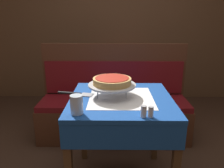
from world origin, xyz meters
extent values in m
cube|color=#194799|center=(0.00, 0.00, 0.76)|extent=(0.76, 0.76, 0.03)
cube|color=white|center=(0.00, 0.00, 0.77)|extent=(0.47, 0.47, 0.00)
cube|color=#194799|center=(0.00, 0.00, 0.66)|extent=(0.76, 0.76, 0.17)
cube|color=#4C331E|center=(-0.35, 0.35, 0.37)|extent=(0.05, 0.05, 0.74)
cube|color=#4C331E|center=(0.35, 0.35, 0.37)|extent=(0.05, 0.05, 0.74)
cube|color=red|center=(0.09, 1.62, 0.76)|extent=(0.67, 0.67, 0.03)
cube|color=white|center=(0.09, 1.62, 0.78)|extent=(0.42, 0.42, 0.00)
cube|color=red|center=(0.09, 1.62, 0.68)|extent=(0.67, 0.67, 0.13)
cube|color=#4C331E|center=(-0.21, 1.32, 0.37)|extent=(0.05, 0.05, 0.75)
cube|color=#4C331E|center=(0.39, 1.32, 0.37)|extent=(0.05, 0.05, 0.75)
cube|color=#4C331E|center=(-0.21, 1.92, 0.37)|extent=(0.05, 0.05, 0.75)
cube|color=#4C331E|center=(0.39, 1.92, 0.37)|extent=(0.05, 0.05, 0.75)
cube|color=#4C2819|center=(-0.06, 0.78, 0.20)|extent=(1.68, 0.50, 0.40)
cube|color=#600F14|center=(-0.06, 0.78, 0.43)|extent=(1.65, 0.49, 0.06)
cube|color=#4C2819|center=(-0.06, 1.00, 0.76)|extent=(1.68, 0.06, 0.60)
cube|color=#600F14|center=(-0.06, 0.96, 0.67)|extent=(1.61, 0.02, 0.39)
cube|color=brown|center=(0.00, 2.14, 1.20)|extent=(6.00, 0.04, 2.40)
cylinder|color=#ADADB2|center=(-0.07, 0.16, 0.81)|extent=(0.01, 0.01, 0.08)
cylinder|color=#ADADB2|center=(-0.17, -0.02, 0.81)|extent=(0.01, 0.01, 0.08)
cylinder|color=#ADADB2|center=(0.04, -0.02, 0.81)|extent=(0.01, 0.01, 0.08)
cylinder|color=#ADADB2|center=(-0.07, 0.04, 0.85)|extent=(0.24, 0.24, 0.01)
cylinder|color=silver|center=(-0.07, 0.04, 0.85)|extent=(0.35, 0.35, 0.01)
cylinder|color=silver|center=(-0.07, 0.04, 0.86)|extent=(0.36, 0.36, 0.01)
cylinder|color=tan|center=(-0.07, 0.04, 0.89)|extent=(0.29, 0.29, 0.05)
cylinder|color=#B22819|center=(-0.07, 0.04, 0.91)|extent=(0.25, 0.25, 0.01)
cube|color=#BCBCC1|center=(-0.26, 0.05, 0.78)|extent=(0.10, 0.09, 0.00)
cube|color=black|center=(-0.40, 0.08, 0.78)|extent=(0.19, 0.06, 0.01)
cylinder|color=silver|center=(-0.28, -0.29, 0.83)|extent=(0.08, 0.08, 0.12)
cylinder|color=silver|center=(0.12, -0.33, 0.80)|extent=(0.04, 0.04, 0.06)
cylinder|color=#B7B7BC|center=(0.12, -0.33, 0.84)|extent=(0.03, 0.03, 0.02)
cylinder|color=silver|center=(0.17, -0.33, 0.80)|extent=(0.03, 0.03, 0.05)
cylinder|color=#B7B7BC|center=(0.17, -0.33, 0.83)|extent=(0.03, 0.03, 0.01)
cube|color=black|center=(0.07, 1.62, 0.79)|extent=(0.14, 0.14, 0.03)
cylinder|color=black|center=(0.07, 1.62, 0.88)|extent=(0.01, 0.01, 0.13)
cylinder|color=#99194C|center=(0.07, 1.66, 0.86)|extent=(0.04, 0.04, 0.10)
cylinder|color=gold|center=(0.03, 1.60, 0.86)|extent=(0.04, 0.04, 0.10)
cylinder|color=white|center=(0.10, 1.60, 0.86)|extent=(0.04, 0.04, 0.10)
camera|label=1|loc=(-0.05, -1.53, 1.35)|focal=35.00mm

